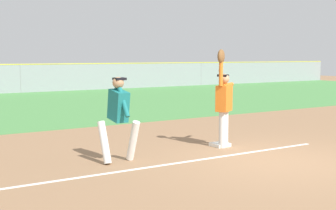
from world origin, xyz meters
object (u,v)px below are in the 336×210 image
object	(u,v)px
baseball	(220,71)
parked_car_white	(145,75)
runner	(119,113)
first_base	(220,145)
fielder	(224,100)
parked_car_silver	(78,77)

from	to	relation	value
baseball	parked_car_white	xyz separation A→B (m)	(9.98, 21.52, -1.12)
runner	parked_car_white	size ratio (longest dim) A/B	0.38
first_base	fielder	bearing A→B (deg)	-92.98
first_base	runner	xyz separation A→B (m)	(-2.75, -0.22, 0.96)
fielder	parked_car_silver	bearing A→B (deg)	-42.76
fielder	first_base	bearing A→B (deg)	-33.53
parked_car_white	baseball	bearing A→B (deg)	-118.50
fielder	runner	bearing A→B (deg)	61.44
baseball	parked_car_silver	world-z (taller)	baseball
runner	parked_car_silver	world-z (taller)	runner
runner	baseball	world-z (taller)	baseball
runner	first_base	bearing A→B (deg)	2.88
baseball	parked_car_white	world-z (taller)	baseball
first_base	fielder	xyz separation A→B (m)	(-0.01, -0.13, 1.08)
first_base	fielder	size ratio (longest dim) A/B	0.17
first_base	parked_car_white	world-z (taller)	parked_car_white
runner	baseball	size ratio (longest dim) A/B	23.24
fielder	parked_car_silver	distance (m)	22.19
fielder	parked_car_white	xyz separation A→B (m)	(9.84, 21.50, -0.45)
first_base	baseball	world-z (taller)	baseball
first_base	parked_car_silver	world-z (taller)	parked_car_silver
baseball	parked_car_silver	size ratio (longest dim) A/B	0.02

